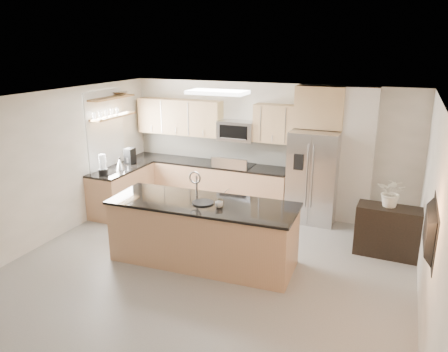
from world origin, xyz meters
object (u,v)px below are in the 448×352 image
at_px(cup, 219,204).
at_px(television, 425,229).
at_px(platter, 203,203).
at_px(coffee_maker, 130,156).
at_px(blender, 103,166).
at_px(bowl, 120,93).
at_px(microwave, 237,131).
at_px(range, 234,186).
at_px(refrigerator, 313,176).
at_px(island, 203,232).
at_px(kettle, 120,164).
at_px(credenza, 389,231).
at_px(flower_vase, 393,185).

xyz_separation_m(cup, television, (2.76, -0.57, 0.30)).
distance_m(platter, coffee_maker, 3.12).
distance_m(blender, bowl, 1.61).
distance_m(coffee_maker, television, 6.12).
bearing_deg(cup, microwave, 105.70).
height_order(range, refrigerator, refrigerator).
height_order(island, kettle, island).
height_order(kettle, television, television).
bearing_deg(credenza, television, -77.78).
xyz_separation_m(microwave, kettle, (-2.02, -1.27, -0.60)).
bearing_deg(refrigerator, television, -58.96).
bearing_deg(television, cup, 78.40).
relative_size(coffee_maker, flower_vase, 0.44).
height_order(platter, blender, blender).
bearing_deg(cup, bowl, 147.65).
relative_size(credenza, platter, 3.11).
bearing_deg(flower_vase, blender, -173.83).
bearing_deg(microwave, refrigerator, -5.86).
relative_size(cup, kettle, 0.47).
relative_size(cup, blender, 0.29).
xyz_separation_m(island, bowl, (-2.68, 1.80, 1.88)).
height_order(blender, coffee_maker, blender).
bearing_deg(credenza, bowl, 177.05).
bearing_deg(island, range, 97.67).
bearing_deg(range, television, -41.64).
xyz_separation_m(range, cup, (0.75, -2.55, 0.58)).
distance_m(credenza, flower_vase, 0.78).
xyz_separation_m(cup, blender, (-2.83, 0.94, 0.05)).
bearing_deg(island, refrigerator, 60.59).
bearing_deg(coffee_maker, island, -34.86).
bearing_deg(blender, microwave, 39.99).
bearing_deg(coffee_maker, television, -23.47).
xyz_separation_m(blender, coffee_maker, (-0.02, 0.93, -0.02)).
relative_size(credenza, television, 0.97).
bearing_deg(credenza, island, -151.50).
height_order(cup, kettle, kettle).
bearing_deg(credenza, platter, -150.71).
bearing_deg(platter, flower_vase, 28.32).
bearing_deg(platter, kettle, 151.58).
bearing_deg(refrigerator, coffee_maker, -170.31).
bearing_deg(coffee_maker, kettle, -81.30).
bearing_deg(cup, range, 106.42).
distance_m(range, microwave, 1.16).
bearing_deg(range, bowl, -163.82).
relative_size(kettle, coffee_maker, 0.77).
relative_size(range, kettle, 4.57).
height_order(coffee_maker, television, television).
relative_size(range, cup, 9.68).
bearing_deg(credenza, coffee_maker, 177.29).
height_order(refrigerator, kettle, refrigerator).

